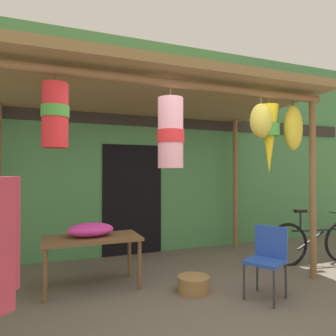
% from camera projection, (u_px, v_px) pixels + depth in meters
% --- Properties ---
extents(ground_plane, '(30.00, 30.00, 0.00)m').
position_uv_depth(ground_plane, '(201.00, 308.00, 3.43)').
color(ground_plane, '#60564C').
extents(shop_facade, '(10.92, 0.29, 3.99)m').
position_uv_depth(shop_facade, '(137.00, 146.00, 5.86)').
color(shop_facade, '#47844C').
rests_on(shop_facade, ground_plane).
extents(market_stall_canopy, '(4.72, 2.45, 2.79)m').
position_uv_depth(market_stall_canopy, '(159.00, 103.00, 4.46)').
color(market_stall_canopy, brown).
rests_on(market_stall_canopy, ground_plane).
extents(display_table, '(1.22, 0.62, 0.66)m').
position_uv_depth(display_table, '(92.00, 243.00, 4.01)').
color(display_table, brown).
rests_on(display_table, ground_plane).
extents(flower_heap_on_table, '(0.59, 0.41, 0.18)m').
position_uv_depth(flower_heap_on_table, '(92.00, 230.00, 4.04)').
color(flower_heap_on_table, '#D13399').
rests_on(flower_heap_on_table, display_table).
extents(folding_chair, '(0.54, 0.54, 0.84)m').
position_uv_depth(folding_chair, '(268.00, 255.00, 3.73)').
color(folding_chair, '#2347A8').
rests_on(folding_chair, ground_plane).
extents(wicker_basket_by_table, '(0.40, 0.40, 0.20)m').
position_uv_depth(wicker_basket_by_table, '(194.00, 284.00, 3.87)').
color(wicker_basket_by_table, olive).
rests_on(wicker_basket_by_table, ground_plane).
extents(parked_bicycle, '(1.74, 0.45, 0.92)m').
position_uv_depth(parked_bicycle, '(316.00, 242.00, 5.09)').
color(parked_bicycle, black).
rests_on(parked_bicycle, ground_plane).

